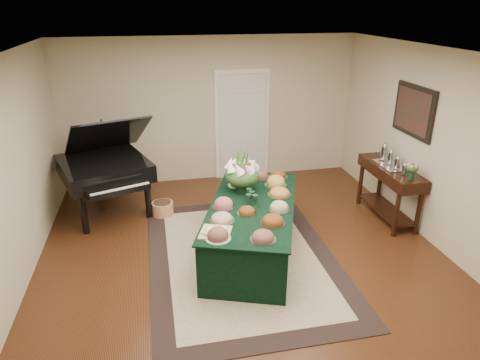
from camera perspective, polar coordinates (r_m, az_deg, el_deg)
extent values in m
plane|color=black|center=(5.92, 0.60, -10.52)|extent=(6.00, 6.00, 0.00)
cube|color=black|center=(5.95, 0.28, -10.29)|extent=(2.49, 3.48, 0.01)
cube|color=beige|center=(5.95, 0.28, -10.23)|extent=(1.99, 2.99, 0.01)
cube|color=white|center=(8.29, 0.29, 7.38)|extent=(1.05, 0.04, 2.10)
cube|color=silver|center=(8.28, 0.32, 7.01)|extent=(0.90, 0.06, 2.00)
cube|color=black|center=(5.91, 1.63, -6.48)|extent=(1.74, 2.48, 0.73)
cube|color=black|center=(5.74, 1.67, -3.27)|extent=(1.82, 2.56, 0.02)
cylinder|color=silver|center=(4.91, 3.08, -7.90)|extent=(0.31, 0.31, 0.01)
ellipsoid|color=brown|center=(4.89, 3.09, -7.45)|extent=(0.25, 0.25, 0.08)
cylinder|color=#B6C0B5|center=(6.30, -0.22, -0.66)|extent=(0.31, 0.31, 0.01)
ellipsoid|color=#425114|center=(6.27, -0.22, -0.17)|extent=(0.25, 0.25, 0.10)
cylinder|color=silver|center=(6.56, 2.77, 0.31)|extent=(0.28, 0.28, 0.01)
ellipsoid|color=brown|center=(6.54, 2.78, 0.68)|extent=(0.23, 0.23, 0.08)
cylinder|color=silver|center=(5.59, 5.25, -3.94)|extent=(0.29, 0.29, 0.01)
ellipsoid|color=tan|center=(5.57, 5.27, -3.50)|extent=(0.24, 0.24, 0.08)
cylinder|color=silver|center=(6.61, 5.13, 0.44)|extent=(0.28, 0.28, 0.01)
ellipsoid|color=brown|center=(6.60, 5.14, 0.76)|extent=(0.23, 0.23, 0.07)
cylinder|color=silver|center=(5.31, -2.45, -5.39)|extent=(0.32, 0.32, 0.01)
ellipsoid|color=tan|center=(5.29, -2.46, -5.00)|extent=(0.26, 0.26, 0.07)
cylinder|color=silver|center=(6.65, -0.41, 0.66)|extent=(0.28, 0.28, 0.01)
ellipsoid|color=#AE7445|center=(6.63, -0.41, 0.99)|extent=(0.23, 0.23, 0.07)
cylinder|color=silver|center=(5.48, 0.92, -4.43)|extent=(0.26, 0.26, 0.01)
ellipsoid|color=brown|center=(5.46, 0.93, -4.07)|extent=(0.21, 0.21, 0.06)
cylinder|color=silver|center=(5.26, 4.40, -5.74)|extent=(0.32, 0.32, 0.01)
ellipsoid|color=brown|center=(5.24, 4.41, -5.30)|extent=(0.26, 0.26, 0.08)
cylinder|color=silver|center=(5.64, -2.21, -3.58)|extent=(0.30, 0.30, 0.01)
ellipsoid|color=#BF5F63|center=(5.62, -2.21, -3.10)|extent=(0.25, 0.25, 0.09)
cylinder|color=silver|center=(6.01, 5.29, -1.97)|extent=(0.34, 0.34, 0.01)
ellipsoid|color=#BD8A37|center=(5.99, 5.31, -1.61)|extent=(0.28, 0.28, 0.07)
cylinder|color=#B6C0B5|center=(4.93, -2.96, -7.77)|extent=(0.30, 0.30, 0.01)
ellipsoid|color=brown|center=(4.90, -2.97, -7.21)|extent=(0.25, 0.25, 0.10)
cylinder|color=silver|center=(6.31, 4.78, -0.68)|extent=(0.33, 0.33, 0.01)
ellipsoid|color=gold|center=(6.29, 4.80, -0.17)|extent=(0.27, 0.27, 0.11)
cube|color=tan|center=(5.04, -3.28, -7.01)|extent=(0.45, 0.45, 0.02)
ellipsoid|color=white|center=(5.06, -3.88, -6.26)|extent=(0.14, 0.14, 0.08)
ellipsoid|color=white|center=(5.06, -2.27, -6.32)|extent=(0.12, 0.12, 0.07)
cube|color=#FBA427|center=(4.95, -2.89, -7.15)|extent=(0.09, 0.07, 0.05)
cylinder|color=#132F1E|center=(6.09, 0.28, -0.58)|extent=(0.19, 0.19, 0.19)
ellipsoid|color=#325D25|center=(6.04, 0.28, 0.61)|extent=(0.48, 0.48, 0.31)
cylinder|color=black|center=(6.80, -20.10, -4.29)|extent=(0.10, 0.10, 0.64)
cylinder|color=black|center=(7.01, -12.16, -2.51)|extent=(0.10, 0.10, 0.64)
cylinder|color=black|center=(7.90, -18.39, -0.23)|extent=(0.10, 0.10, 0.64)
cube|color=black|center=(7.20, -17.68, 1.53)|extent=(1.66, 1.71, 0.27)
cube|color=black|center=(6.53, -15.85, -1.26)|extent=(0.93, 0.51, 0.10)
cube|color=black|center=(7.22, -17.30, 5.73)|extent=(1.48, 1.34, 0.71)
cylinder|color=#AD7345|center=(7.13, -10.27, -3.76)|extent=(0.35, 0.35, 0.22)
cylinder|color=black|center=(6.69, 20.11, -4.40)|extent=(0.07, 0.07, 0.70)
cylinder|color=black|center=(6.88, 22.68, -4.05)|extent=(0.07, 0.07, 0.70)
cylinder|color=black|center=(7.59, 15.76, -0.60)|extent=(0.07, 0.07, 0.70)
cylinder|color=black|center=(7.76, 18.13, -0.37)|extent=(0.07, 0.07, 0.70)
cube|color=black|center=(7.05, 19.50, 1.01)|extent=(0.45, 1.36, 0.18)
cube|color=black|center=(7.30, 18.85, -3.68)|extent=(0.38, 1.19, 0.03)
cube|color=silver|center=(7.06, 19.42, 1.89)|extent=(0.34, 0.58, 0.02)
cylinder|color=#132F1E|center=(6.60, 21.87, 0.64)|extent=(0.09, 0.09, 0.13)
ellipsoid|color=pink|center=(6.56, 22.02, 1.61)|extent=(0.20, 0.20, 0.13)
cube|color=black|center=(6.90, 22.17, 8.54)|extent=(0.04, 0.95, 0.75)
cube|color=#52161F|center=(6.89, 21.99, 8.54)|extent=(0.01, 0.82, 0.62)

